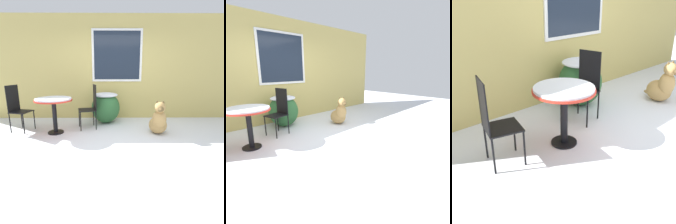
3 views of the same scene
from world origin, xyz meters
The scene contains 7 objects.
ground_plane centered at (0.00, 0.00, 0.00)m, with size 16.00×16.00×0.00m, color white.
house_wall centered at (0.01, 2.20, 1.47)m, with size 8.00×0.10×2.89m.
shrub_left centered at (-0.16, 1.68, 0.45)m, with size 0.76×0.76×0.82m.
patio_table centered at (-1.29, 0.86, 0.67)m, with size 0.81×0.81×0.81m.
patio_chair_near_table centered at (-0.52, 1.21, 0.57)m, with size 0.49×0.49×1.07m.
patio_chair_far_side centered at (-2.19, 1.03, 0.57)m, with size 0.49×0.49×1.07m.
dog centered at (1.04, 0.77, 0.29)m, with size 0.46×0.69×0.77m.
Camera 3 is at (-3.52, -1.59, 1.98)m, focal length 45.00 mm.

